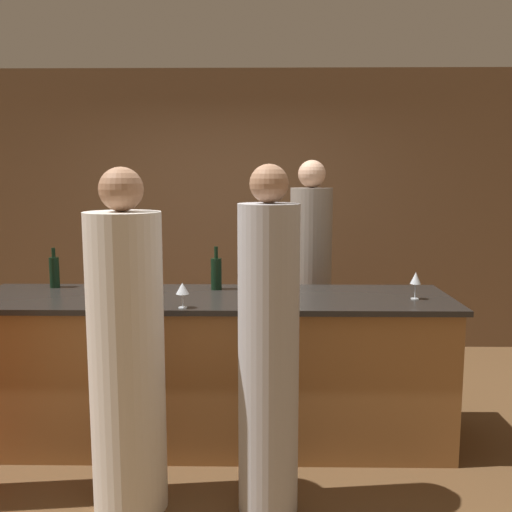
% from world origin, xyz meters
% --- Properties ---
extents(ground_plane, '(14.00, 14.00, 0.00)m').
position_xyz_m(ground_plane, '(0.00, 0.00, 0.00)').
color(ground_plane, brown).
extents(back_wall, '(8.00, 0.06, 2.80)m').
position_xyz_m(back_wall, '(0.00, 2.14, 1.40)').
color(back_wall, brown).
rests_on(back_wall, ground_plane).
extents(bar_counter, '(3.10, 0.80, 0.98)m').
position_xyz_m(bar_counter, '(0.00, 0.00, 0.49)').
color(bar_counter, '#996638').
rests_on(bar_counter, ground_plane).
extents(bartender, '(0.33, 0.33, 1.88)m').
position_xyz_m(bartender, '(0.71, 0.87, 0.88)').
color(bartender, gray).
rests_on(bartender, ground_plane).
extents(guest_0, '(0.31, 0.31, 1.82)m').
position_xyz_m(guest_0, '(0.36, -0.80, 0.85)').
color(guest_0, '#B2B2B7').
rests_on(guest_0, ground_plane).
extents(guest_2, '(0.39, 0.39, 1.81)m').
position_xyz_m(guest_2, '(-0.37, -0.79, 0.83)').
color(guest_2, silver).
rests_on(guest_2, ground_plane).
extents(wine_bottle_0, '(0.07, 0.07, 0.28)m').
position_xyz_m(wine_bottle_0, '(-1.13, 0.27, 1.10)').
color(wine_bottle_0, black).
rests_on(wine_bottle_0, bar_counter).
extents(wine_bottle_1, '(0.08, 0.08, 0.30)m').
position_xyz_m(wine_bottle_1, '(0.01, 0.22, 1.10)').
color(wine_bottle_1, black).
rests_on(wine_bottle_1, bar_counter).
extents(wine_glass_0, '(0.07, 0.07, 0.16)m').
position_xyz_m(wine_glass_0, '(0.24, -0.07, 1.11)').
color(wine_glass_0, silver).
rests_on(wine_glass_0, bar_counter).
extents(wine_glass_1, '(0.08, 0.08, 0.15)m').
position_xyz_m(wine_glass_1, '(-0.14, -0.34, 1.10)').
color(wine_glass_1, silver).
rests_on(wine_glass_1, bar_counter).
extents(wine_glass_3, '(0.07, 0.07, 0.18)m').
position_xyz_m(wine_glass_3, '(1.30, -0.07, 1.11)').
color(wine_glass_3, silver).
rests_on(wine_glass_3, bar_counter).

